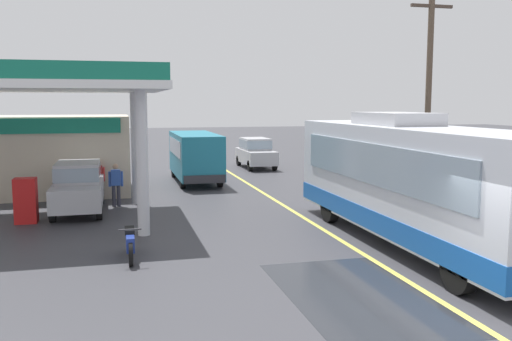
{
  "coord_description": "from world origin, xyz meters",
  "views": [
    {
      "loc": [
        -6.22,
        -8.65,
        3.97
      ],
      "look_at": [
        -1.5,
        10.0,
        1.6
      ],
      "focal_mm": 38.7,
      "sensor_mm": 36.0,
      "label": 1
    }
  ],
  "objects_px": {
    "car_at_pump": "(78,185)",
    "motorcycle_parked_forecourt": "(130,242)",
    "minibus_opposing_lane": "(195,153)",
    "pedestrian_near_pump": "(116,182)",
    "coach_bus_main": "(412,184)",
    "pedestrian_by_shop": "(98,178)",
    "car_trailing_behind_bus": "(256,151)"
  },
  "relations": [
    {
      "from": "car_at_pump",
      "to": "motorcycle_parked_forecourt",
      "type": "height_order",
      "value": "car_at_pump"
    },
    {
      "from": "motorcycle_parked_forecourt",
      "to": "minibus_opposing_lane",
      "type": "bearing_deg",
      "value": 75.16
    },
    {
      "from": "minibus_opposing_lane",
      "to": "pedestrian_by_shop",
      "type": "xyz_separation_m",
      "value": [
        -4.58,
        -4.31,
        -0.54
      ]
    },
    {
      "from": "coach_bus_main",
      "to": "car_at_pump",
      "type": "distance_m",
      "value": 11.78
    },
    {
      "from": "car_at_pump",
      "to": "car_trailing_behind_bus",
      "type": "distance_m",
      "value": 15.21
    },
    {
      "from": "car_at_pump",
      "to": "motorcycle_parked_forecourt",
      "type": "bearing_deg",
      "value": -76.19
    },
    {
      "from": "motorcycle_parked_forecourt",
      "to": "pedestrian_near_pump",
      "type": "relative_size",
      "value": 1.08
    },
    {
      "from": "pedestrian_by_shop",
      "to": "coach_bus_main",
      "type": "bearing_deg",
      "value": -47.4
    },
    {
      "from": "coach_bus_main",
      "to": "pedestrian_by_shop",
      "type": "xyz_separation_m",
      "value": [
        -8.73,
        9.49,
        -0.79
      ]
    },
    {
      "from": "minibus_opposing_lane",
      "to": "pedestrian_near_pump",
      "type": "distance_m",
      "value": 7.06
    },
    {
      "from": "coach_bus_main",
      "to": "pedestrian_near_pump",
      "type": "relative_size",
      "value": 6.65
    },
    {
      "from": "minibus_opposing_lane",
      "to": "pedestrian_near_pump",
      "type": "xyz_separation_m",
      "value": [
        -3.88,
        -5.87,
        -0.54
      ]
    },
    {
      "from": "pedestrian_by_shop",
      "to": "car_trailing_behind_bus",
      "type": "xyz_separation_m",
      "value": [
        9.01,
        9.41,
        0.08
      ]
    },
    {
      "from": "motorcycle_parked_forecourt",
      "to": "pedestrian_near_pump",
      "type": "xyz_separation_m",
      "value": [
        -0.33,
        7.52,
        0.49
      ]
    },
    {
      "from": "coach_bus_main",
      "to": "motorcycle_parked_forecourt",
      "type": "bearing_deg",
      "value": 176.96
    },
    {
      "from": "pedestrian_by_shop",
      "to": "minibus_opposing_lane",
      "type": "bearing_deg",
      "value": 43.24
    },
    {
      "from": "motorcycle_parked_forecourt",
      "to": "car_trailing_behind_bus",
      "type": "distance_m",
      "value": 20.15
    },
    {
      "from": "car_at_pump",
      "to": "minibus_opposing_lane",
      "type": "bearing_deg",
      "value": 52.05
    },
    {
      "from": "pedestrian_near_pump",
      "to": "motorcycle_parked_forecourt",
      "type": "bearing_deg",
      "value": -87.49
    },
    {
      "from": "minibus_opposing_lane",
      "to": "car_trailing_behind_bus",
      "type": "height_order",
      "value": "minibus_opposing_lane"
    },
    {
      "from": "coach_bus_main",
      "to": "car_trailing_behind_bus",
      "type": "bearing_deg",
      "value": 89.16
    },
    {
      "from": "car_at_pump",
      "to": "pedestrian_near_pump",
      "type": "xyz_separation_m",
      "value": [
        1.32,
        0.8,
        -0.08
      ]
    },
    {
      "from": "coach_bus_main",
      "to": "motorcycle_parked_forecourt",
      "type": "xyz_separation_m",
      "value": [
        -7.7,
        0.41,
        -1.28
      ]
    },
    {
      "from": "minibus_opposing_lane",
      "to": "car_trailing_behind_bus",
      "type": "xyz_separation_m",
      "value": [
        4.42,
        5.1,
        -0.46
      ]
    },
    {
      "from": "minibus_opposing_lane",
      "to": "car_trailing_behind_bus",
      "type": "bearing_deg",
      "value": 49.05
    },
    {
      "from": "minibus_opposing_lane",
      "to": "motorcycle_parked_forecourt",
      "type": "height_order",
      "value": "minibus_opposing_lane"
    },
    {
      "from": "coach_bus_main",
      "to": "minibus_opposing_lane",
      "type": "xyz_separation_m",
      "value": [
        -4.15,
        13.8,
        -0.25
      ]
    },
    {
      "from": "pedestrian_near_pump",
      "to": "car_trailing_behind_bus",
      "type": "height_order",
      "value": "car_trailing_behind_bus"
    },
    {
      "from": "minibus_opposing_lane",
      "to": "pedestrian_by_shop",
      "type": "height_order",
      "value": "minibus_opposing_lane"
    },
    {
      "from": "coach_bus_main",
      "to": "car_at_pump",
      "type": "xyz_separation_m",
      "value": [
        -9.35,
        7.13,
        -0.71
      ]
    },
    {
      "from": "pedestrian_by_shop",
      "to": "car_trailing_behind_bus",
      "type": "bearing_deg",
      "value": 46.25
    },
    {
      "from": "coach_bus_main",
      "to": "pedestrian_near_pump",
      "type": "xyz_separation_m",
      "value": [
        -8.02,
        7.93,
        -0.79
      ]
    }
  ]
}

